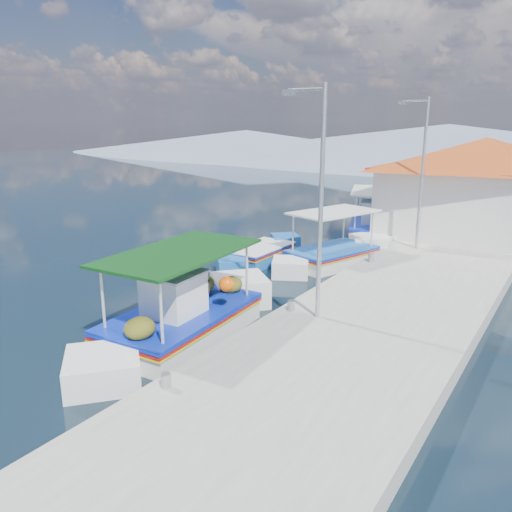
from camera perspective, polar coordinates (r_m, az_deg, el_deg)
The scene contains 10 objects.
ground at distance 15.00m, azimuth -12.76°, elevation -7.24°, with size 160.00×160.00×0.00m, color black.
quay at distance 16.91m, azimuth 17.06°, elevation -4.05°, with size 5.00×44.00×0.50m, color #AEADA3.
bollards at distance 16.78m, azimuth 9.55°, elevation -2.28°, with size 0.20×17.20×0.30m.
main_caique at distance 13.65m, azimuth -8.11°, elevation -7.00°, with size 2.66×8.00×2.64m.
caique_green_canopy at distance 20.37m, azimuth 8.67°, elevation 0.02°, with size 3.19×6.18×2.43m.
caique_blue_hull at distance 20.62m, azimuth 0.57°, elevation 0.10°, with size 1.66×5.49×0.98m.
caique_far at distance 25.65m, azimuth 13.23°, elevation 3.19°, with size 3.81×6.97×2.60m.
harbor_building at distance 24.93m, azimuth 24.28°, elevation 7.28°, with size 10.49×10.49×4.40m.
lamp_post_near at distance 12.91m, azimuth 7.07°, elevation 7.17°, with size 1.21×0.14×6.00m.
lamp_post_far at distance 21.30m, azimuth 18.18°, elevation 9.65°, with size 1.21×0.14×6.00m.
Camera 1 is at (10.21, -9.44, 5.62)m, focal length 35.21 mm.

